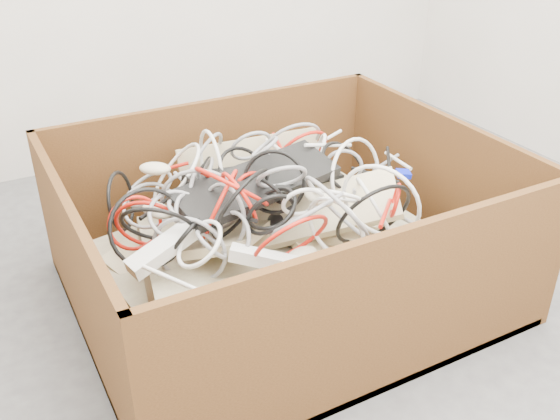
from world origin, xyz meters
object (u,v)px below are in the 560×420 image
power_strip_right (276,261)px  vga_plug (403,174)px  cardboard_box (278,260)px  power_strip_left (177,239)px

power_strip_right → vga_plug: size_ratio=5.53×
power_strip_right → cardboard_box: bearing=95.8°
cardboard_box → power_strip_left: 0.44m
power_strip_left → vga_plug: (0.82, 0.06, -0.02)m
power_strip_right → vga_plug: 0.65m
cardboard_box → vga_plug: cardboard_box is taller
power_strip_left → vga_plug: power_strip_left is taller
cardboard_box → vga_plug: size_ratio=28.61×
cardboard_box → power_strip_right: (-0.15, -0.26, 0.20)m
power_strip_left → vga_plug: bearing=-9.4°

